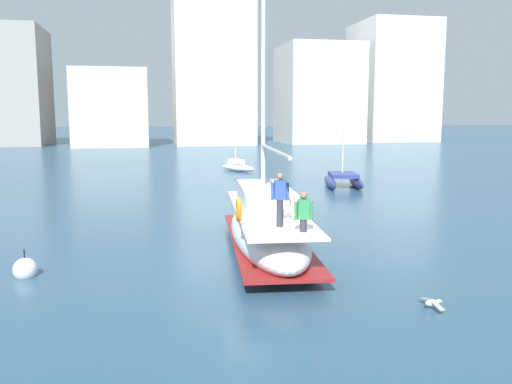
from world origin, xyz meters
The scene contains 7 objects.
ground_plane centered at (0.00, 0.00, 0.00)m, with size 400.00×400.00×0.00m, color #2D516B.
main_sailboat centered at (0.47, 1.78, 0.90)m, with size 3.24×9.77×12.18m.
moored_sloop_far centered at (3.70, 28.18, 0.46)m, with size 2.84×3.69×6.15m.
moored_catamaran centered at (8.82, 16.93, 0.53)m, with size 2.99×4.82×6.37m.
seagull centered at (3.24, -4.52, 0.16)m, with size 0.47×0.94×0.16m.
mooring_buoy centered at (-7.11, 0.24, 0.21)m, with size 0.69×0.69×0.95m.
waterfront_buildings centered at (3.13, 72.59, 9.71)m, with size 85.96×20.62×24.17m.
Camera 1 is at (-3.43, -16.10, 4.71)m, focal length 37.94 mm.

